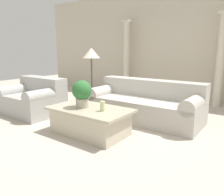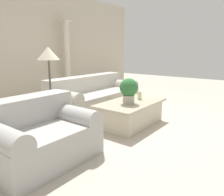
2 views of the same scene
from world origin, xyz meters
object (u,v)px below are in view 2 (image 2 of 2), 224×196
object	(u,v)px
potted_plant	(129,89)
sofa_long	(94,96)
loveseat	(39,134)
coffee_table	(131,113)
floor_lamp	(49,59)

from	to	relation	value
potted_plant	sofa_long	bearing A→B (deg)	68.58
sofa_long	loveseat	distance (m)	2.48
loveseat	potted_plant	size ratio (longest dim) A/B	2.82
sofa_long	potted_plant	bearing A→B (deg)	-111.42
loveseat	coffee_table	distance (m)	1.88
sofa_long	loveseat	bearing A→B (deg)	-154.59
sofa_long	potted_plant	xyz separation A→B (m)	(-0.51, -1.31, 0.38)
loveseat	potted_plant	bearing A→B (deg)	-8.03
loveseat	coffee_table	size ratio (longest dim) A/B	0.93
floor_lamp	potted_plant	bearing A→B (deg)	-55.55
sofa_long	floor_lamp	xyz separation A→B (m)	(-1.32, -0.13, 0.93)
floor_lamp	coffee_table	bearing A→B (deg)	-50.42
loveseat	floor_lamp	distance (m)	1.60
potted_plant	floor_lamp	xyz separation A→B (m)	(-0.81, 1.18, 0.54)
coffee_table	floor_lamp	distance (m)	1.81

